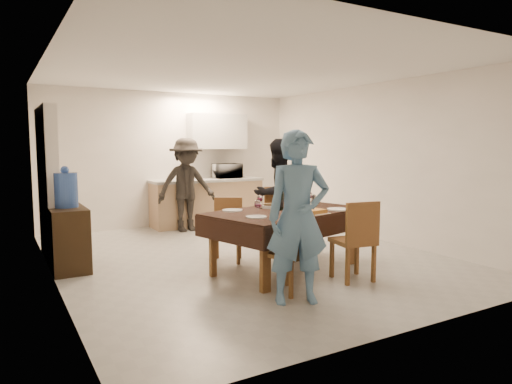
# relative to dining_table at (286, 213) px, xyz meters

# --- Properties ---
(floor) EXTENTS (5.00, 6.00, 0.02)m
(floor) POSITION_rel_dining_table_xyz_m (-0.11, 0.87, -0.73)
(floor) COLOR #A6A6A1
(floor) RESTS_ON ground
(ceiling) EXTENTS (5.00, 6.00, 0.02)m
(ceiling) POSITION_rel_dining_table_xyz_m (-0.11, 0.87, 1.87)
(ceiling) COLOR white
(ceiling) RESTS_ON wall_back
(wall_back) EXTENTS (5.00, 0.02, 2.60)m
(wall_back) POSITION_rel_dining_table_xyz_m (-0.11, 3.87, 0.57)
(wall_back) COLOR white
(wall_back) RESTS_ON floor
(wall_front) EXTENTS (5.00, 0.02, 2.60)m
(wall_front) POSITION_rel_dining_table_xyz_m (-0.11, -2.13, 0.57)
(wall_front) COLOR white
(wall_front) RESTS_ON floor
(wall_left) EXTENTS (0.02, 6.00, 2.60)m
(wall_left) POSITION_rel_dining_table_xyz_m (-2.61, 0.87, 0.57)
(wall_left) COLOR white
(wall_left) RESTS_ON floor
(wall_right) EXTENTS (0.02, 6.00, 2.60)m
(wall_right) POSITION_rel_dining_table_xyz_m (2.39, 0.87, 0.57)
(wall_right) COLOR white
(wall_right) RESTS_ON floor
(stub_partition) EXTENTS (0.15, 1.40, 2.10)m
(stub_partition) POSITION_rel_dining_table_xyz_m (-2.53, 2.07, 0.32)
(stub_partition) COLOR silver
(stub_partition) RESTS_ON floor
(kitchen_base_cabinet) EXTENTS (2.20, 0.60, 0.86)m
(kitchen_base_cabinet) POSITION_rel_dining_table_xyz_m (0.49, 3.55, -0.30)
(kitchen_base_cabinet) COLOR tan
(kitchen_base_cabinet) RESTS_ON floor
(kitchen_worktop) EXTENTS (2.24, 0.64, 0.05)m
(kitchen_worktop) POSITION_rel_dining_table_xyz_m (0.49, 3.55, 0.15)
(kitchen_worktop) COLOR #A5A5A0
(kitchen_worktop) RESTS_ON kitchen_base_cabinet
(upper_cabinet) EXTENTS (1.20, 0.34, 0.70)m
(upper_cabinet) POSITION_rel_dining_table_xyz_m (0.79, 3.69, 1.12)
(upper_cabinet) COLOR silver
(upper_cabinet) RESTS_ON wall_back
(dining_table) EXTENTS (2.19, 1.62, 0.77)m
(dining_table) POSITION_rel_dining_table_xyz_m (0.00, 0.00, 0.00)
(dining_table) COLOR black
(dining_table) RESTS_ON floor
(chair_near_left) EXTENTS (0.48, 0.49, 0.46)m
(chair_near_left) POSITION_rel_dining_table_xyz_m (-0.45, -0.83, -0.21)
(chair_near_left) COLOR brown
(chair_near_left) RESTS_ON floor
(chair_near_right) EXTENTS (0.49, 0.50, 0.51)m
(chair_near_right) POSITION_rel_dining_table_xyz_m (0.45, -0.84, -0.15)
(chair_near_right) COLOR brown
(chair_near_right) RESTS_ON floor
(chair_far_left) EXTENTS (0.54, 0.56, 0.47)m
(chair_far_left) POSITION_rel_dining_table_xyz_m (-0.45, 0.67, -0.20)
(chair_far_left) COLOR brown
(chair_far_left) RESTS_ON floor
(chair_far_right) EXTENTS (0.54, 0.54, 0.52)m
(chair_far_right) POSITION_rel_dining_table_xyz_m (0.45, 0.66, -0.14)
(chair_far_right) COLOR brown
(chair_far_right) RESTS_ON floor
(console) EXTENTS (0.43, 0.87, 0.80)m
(console) POSITION_rel_dining_table_xyz_m (-2.39, 1.41, -0.33)
(console) COLOR black
(console) RESTS_ON floor
(water_jug) EXTENTS (0.29, 0.29, 0.44)m
(water_jug) POSITION_rel_dining_table_xyz_m (-2.39, 1.41, 0.29)
(water_jug) COLOR #3960BB
(water_jug) RESTS_ON console
(wine_bottle) EXTENTS (0.08, 0.08, 0.34)m
(wine_bottle) POSITION_rel_dining_table_xyz_m (-0.05, 0.05, 0.20)
(wine_bottle) COLOR black
(wine_bottle) RESTS_ON dining_table
(water_pitcher) EXTENTS (0.12, 0.12, 0.19)m
(water_pitcher) POSITION_rel_dining_table_xyz_m (0.35, -0.05, 0.13)
(water_pitcher) COLOR white
(water_pitcher) RESTS_ON dining_table
(savoury_tart) EXTENTS (0.45, 0.36, 0.05)m
(savoury_tart) POSITION_rel_dining_table_xyz_m (0.10, -0.38, 0.06)
(savoury_tart) COLOR #CE813C
(savoury_tart) RESTS_ON dining_table
(salad_bowl) EXTENTS (0.17, 0.17, 0.07)m
(salad_bowl) POSITION_rel_dining_table_xyz_m (0.30, 0.18, 0.07)
(salad_bowl) COLOR white
(salad_bowl) RESTS_ON dining_table
(mushroom_dish) EXTENTS (0.21, 0.21, 0.04)m
(mushroom_dish) POSITION_rel_dining_table_xyz_m (-0.05, 0.28, 0.05)
(mushroom_dish) COLOR white
(mushroom_dish) RESTS_ON dining_table
(wine_glass_a) EXTENTS (0.09, 0.09, 0.20)m
(wine_glass_a) POSITION_rel_dining_table_xyz_m (-0.55, -0.25, 0.13)
(wine_glass_a) COLOR white
(wine_glass_a) RESTS_ON dining_table
(wine_glass_b) EXTENTS (0.08, 0.08, 0.19)m
(wine_glass_b) POSITION_rel_dining_table_xyz_m (0.55, 0.25, 0.13)
(wine_glass_b) COLOR white
(wine_glass_b) RESTS_ON dining_table
(wine_glass_c) EXTENTS (0.08, 0.08, 0.18)m
(wine_glass_c) POSITION_rel_dining_table_xyz_m (-0.20, 0.30, 0.13)
(wine_glass_c) COLOR white
(wine_glass_c) RESTS_ON dining_table
(plate_near_left) EXTENTS (0.24, 0.24, 0.01)m
(plate_near_left) POSITION_rel_dining_table_xyz_m (-0.60, -0.30, 0.04)
(plate_near_left) COLOR white
(plate_near_left) RESTS_ON dining_table
(plate_near_right) EXTENTS (0.28, 0.28, 0.02)m
(plate_near_right) POSITION_rel_dining_table_xyz_m (0.60, -0.30, 0.04)
(plate_near_right) COLOR white
(plate_near_right) RESTS_ON dining_table
(plate_far_left) EXTENTS (0.25, 0.25, 0.01)m
(plate_far_left) POSITION_rel_dining_table_xyz_m (-0.60, 0.30, 0.04)
(plate_far_left) COLOR white
(plate_far_left) RESTS_ON dining_table
(plate_far_right) EXTENTS (0.23, 0.23, 0.01)m
(plate_far_right) POSITION_rel_dining_table_xyz_m (0.60, 0.30, 0.04)
(plate_far_right) COLOR white
(plate_far_right) RESTS_ON dining_table
(microwave) EXTENTS (0.53, 0.36, 0.29)m
(microwave) POSITION_rel_dining_table_xyz_m (0.94, 3.55, 0.33)
(microwave) COLOR silver
(microwave) RESTS_ON kitchen_worktop
(person_near) EXTENTS (0.74, 0.61, 1.74)m
(person_near) POSITION_rel_dining_table_xyz_m (-0.55, -1.05, 0.14)
(person_near) COLOR #5885AD
(person_near) RESTS_ON floor
(person_far) EXTENTS (0.87, 0.71, 1.68)m
(person_far) POSITION_rel_dining_table_xyz_m (0.55, 1.05, 0.11)
(person_far) COLOR black
(person_far) RESTS_ON floor
(person_kitchen) EXTENTS (1.10, 0.63, 1.71)m
(person_kitchen) POSITION_rel_dining_table_xyz_m (-0.12, 3.10, 0.12)
(person_kitchen) COLOR black
(person_kitchen) RESTS_ON floor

